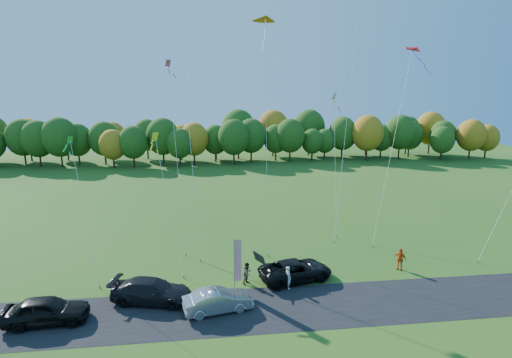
{
  "coord_description": "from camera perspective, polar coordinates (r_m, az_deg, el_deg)",
  "views": [
    {
      "loc": [
        -4.27,
        -28.75,
        14.57
      ],
      "look_at": [
        0.0,
        6.0,
        7.0
      ],
      "focal_mm": 28.0,
      "sensor_mm": 36.0,
      "label": 1
    }
  ],
  "objects": [
    {
      "name": "person_tailgate_b",
      "position": [
        31.86,
        -1.23,
        -13.31
      ],
      "size": [
        1.03,
        1.04,
        1.7
      ],
      "primitive_type": "imported",
      "rotation": [
        0.0,
        0.0,
        0.86
      ],
      "color": "gray",
      "rests_on": "ground"
    },
    {
      "name": "silver_sedan",
      "position": [
        28.41,
        -5.47,
        -16.91
      ],
      "size": [
        4.92,
        2.58,
        1.54
      ],
      "primitive_type": "imported",
      "rotation": [
        0.0,
        0.0,
        1.78
      ],
      "color": "#ACACB1",
      "rests_on": "ground"
    },
    {
      "name": "asphalt_strip",
      "position": [
        29.03,
        2.53,
        -17.92
      ],
      "size": [
        90.0,
        6.0,
        0.01
      ],
      "primitive_type": "cube",
      "color": "black",
      "rests_on": "ground"
    },
    {
      "name": "kite_parafoil_rainbow",
      "position": [
        43.48,
        19.08,
        5.16
      ],
      "size": [
        8.45,
        8.86,
        19.83
      ],
      "color": "#4C3F33",
      "rests_on": "ground"
    },
    {
      "name": "kite_delta_red",
      "position": [
        39.27,
        1.48,
        8.33
      ],
      "size": [
        2.57,
        10.73,
        23.52
      ],
      "color": "#4C3F33",
      "rests_on": "ground"
    },
    {
      "name": "kite_delta_blue",
      "position": [
        38.89,
        -10.06,
        12.94
      ],
      "size": [
        3.75,
        12.12,
        30.73
      ],
      "color": "#4C3F33",
      "rests_on": "ground"
    },
    {
      "name": "kite_diamond_pink",
      "position": [
        38.74,
        -11.3,
        3.51
      ],
      "size": [
        2.06,
        7.51,
        18.14
      ],
      "color": "#4C3F33",
      "rests_on": "ground"
    },
    {
      "name": "kite_diamond_yellow",
      "position": [
        34.26,
        -12.39,
        -3.35
      ],
      "size": [
        3.04,
        6.11,
        11.56
      ],
      "color": "#4C3F33",
      "rests_on": "ground"
    },
    {
      "name": "person_tailgate_a",
      "position": [
        31.19,
        4.61,
        -13.84
      ],
      "size": [
        0.62,
        0.76,
        1.79
      ],
      "primitive_type": "imported",
      "rotation": [
        0.0,
        0.0,
        1.9
      ],
      "color": "silver",
      "rests_on": "ground"
    },
    {
      "name": "tree_line",
      "position": [
        85.11,
        -4.03,
        2.31
      ],
      "size": [
        116.0,
        12.0,
        10.0
      ],
      "primitive_type": null,
      "color": "#1E4711",
      "rests_on": "ground"
    },
    {
      "name": "dark_truck_a",
      "position": [
        30.26,
        -14.67,
        -15.22
      ],
      "size": [
        6.14,
        3.59,
        1.67
      ],
      "primitive_type": "imported",
      "rotation": [
        0.0,
        0.0,
        1.34
      ],
      "color": "black",
      "rests_on": "ground"
    },
    {
      "name": "black_suv",
      "position": [
        32.6,
        5.7,
        -12.83
      ],
      "size": [
        6.31,
        3.98,
        1.62
      ],
      "primitive_type": "imported",
      "rotation": [
        0.0,
        0.0,
        1.81
      ],
      "color": "black",
      "rests_on": "ground"
    },
    {
      "name": "person_east",
      "position": [
        36.21,
        19.87,
        -10.69
      ],
      "size": [
        1.04,
        1.14,
        1.87
      ],
      "primitive_type": "imported",
      "rotation": [
        0.0,
        0.0,
        -0.9
      ],
      "color": "#E25315",
      "rests_on": "ground"
    },
    {
      "name": "kite_parafoil_orange",
      "position": [
        44.28,
        13.36,
        13.06
      ],
      "size": [
        7.85,
        11.59,
        31.43
      ],
      "color": "#4C3F33",
      "rests_on": "ground"
    },
    {
      "name": "kite_diamond_green",
      "position": [
        34.06,
        -23.33,
        -4.16
      ],
      "size": [
        3.03,
        4.89,
        11.4
      ],
      "color": "#4C3F33",
      "rests_on": "ground"
    },
    {
      "name": "kite_diamond_blue_low",
      "position": [
        42.34,
        31.52,
        -4.42
      ],
      "size": [
        6.17,
        3.58,
        7.9
      ],
      "color": "#4C3F33",
      "rests_on": "ground"
    },
    {
      "name": "ground",
      "position": [
        32.51,
        1.33,
        -14.43
      ],
      "size": [
        160.0,
        160.0,
        0.0
      ],
      "primitive_type": "plane",
      "color": "#225115"
    },
    {
      "name": "feather_flag",
      "position": [
        29.78,
        -2.72,
        -11.47
      ],
      "size": [
        0.55,
        0.19,
        4.28
      ],
      "color": "#999999",
      "rests_on": "ground"
    },
    {
      "name": "kite_diamond_white",
      "position": [
        43.28,
        11.25,
        2.38
      ],
      "size": [
        1.8,
        6.55,
        15.05
      ],
      "color": "#4C3F33",
      "rests_on": "ground"
    },
    {
      "name": "dark_truck_b",
      "position": [
        30.17,
        -27.74,
        -16.28
      ],
      "size": [
        5.31,
        2.4,
        1.77
      ],
      "primitive_type": "imported",
      "rotation": [
        0.0,
        0.0,
        1.63
      ],
      "color": "black",
      "rests_on": "ground"
    }
  ]
}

